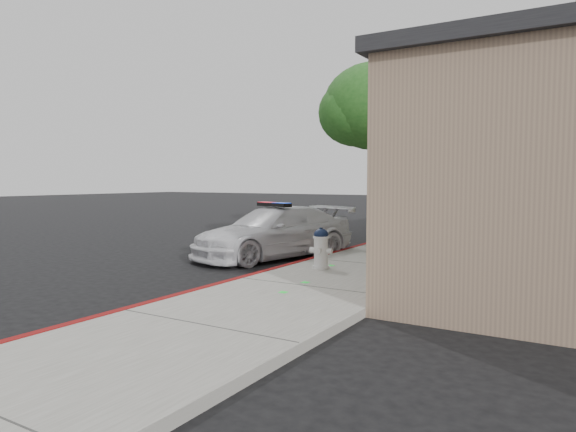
# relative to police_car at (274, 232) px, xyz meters

# --- Properties ---
(ground) EXTENTS (120.00, 120.00, 0.00)m
(ground) POSITION_rel_police_car_xyz_m (1.33, -3.44, -0.70)
(ground) COLOR black
(ground) RESTS_ON ground
(sidewalk) EXTENTS (3.20, 60.00, 0.15)m
(sidewalk) POSITION_rel_police_car_xyz_m (2.93, -0.44, -0.63)
(sidewalk) COLOR gray
(sidewalk) RESTS_ON ground
(red_curb) EXTENTS (0.14, 60.00, 0.16)m
(red_curb) POSITION_rel_police_car_xyz_m (1.39, -0.44, -0.62)
(red_curb) COLOR maroon
(red_curb) RESTS_ON ground
(police_car) EXTENTS (3.34, 5.17, 1.51)m
(police_car) POSITION_rel_police_car_xyz_m (0.00, 0.00, 0.00)
(police_car) COLOR white
(police_car) RESTS_ON ground
(fire_hydrant) EXTENTS (0.52, 0.45, 0.91)m
(fire_hydrant) POSITION_rel_police_car_xyz_m (2.29, -1.63, -0.09)
(fire_hydrant) COLOR silver
(fire_hydrant) RESTS_ON sidewalk
(street_tree_near) EXTENTS (3.05, 2.87, 5.25)m
(street_tree_near) POSITION_rel_police_car_xyz_m (2.04, 2.02, 3.36)
(street_tree_near) COLOR black
(street_tree_near) RESTS_ON sidewalk
(street_tree_mid) EXTENTS (3.68, 3.74, 6.97)m
(street_tree_mid) POSITION_rel_police_car_xyz_m (2.07, 6.42, 4.70)
(street_tree_mid) COLOR black
(street_tree_mid) RESTS_ON sidewalk
(street_tree_far) EXTENTS (3.19, 2.92, 5.53)m
(street_tree_far) POSITION_rel_police_car_xyz_m (2.05, 7.40, 3.60)
(street_tree_far) COLOR black
(street_tree_far) RESTS_ON sidewalk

